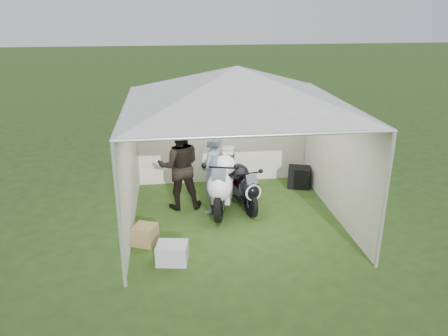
{
  "coord_description": "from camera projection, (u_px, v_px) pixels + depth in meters",
  "views": [
    {
      "loc": [
        -1.23,
        -7.71,
        4.0
      ],
      "look_at": [
        -0.19,
        0.35,
        0.95
      ],
      "focal_mm": 35.0,
      "sensor_mm": 36.0,
      "label": 1
    }
  ],
  "objects": [
    {
      "name": "equipment_box",
      "position": [
        299.0,
        177.0,
        10.14
      ],
      "size": [
        0.58,
        0.52,
        0.49
      ],
      "primitive_type": "cube",
      "rotation": [
        0.0,
        0.0,
        -0.3
      ],
      "color": "black",
      "rests_on": "ground"
    },
    {
      "name": "motorcycle_black",
      "position": [
        241.0,
        184.0,
        9.1
      ],
      "size": [
        0.64,
        1.81,
        0.9
      ],
      "rotation": [
        0.0,
        0.0,
        0.21
      ],
      "color": "black",
      "rests_on": "ground"
    },
    {
      "name": "paddock_stand",
      "position": [
        228.0,
        186.0,
        9.97
      ],
      "size": [
        0.37,
        0.28,
        0.25
      ],
      "primitive_type": "cube",
      "rotation": [
        0.0,
        0.0,
        0.21
      ],
      "color": "#1B1CBA",
      "rests_on": "ground"
    },
    {
      "name": "person_blue_jacket",
      "position": [
        212.0,
        174.0,
        8.75
      ],
      "size": [
        0.63,
        0.72,
        1.65
      ],
      "primitive_type": "imported",
      "rotation": [
        0.0,
        0.0,
        -2.05
      ],
      "color": "slate",
      "rests_on": "ground"
    },
    {
      "name": "motorcycle_white",
      "position": [
        223.0,
        180.0,
        9.01
      ],
      "size": [
        0.86,
        2.19,
        1.1
      ],
      "rotation": [
        0.0,
        0.0,
        -0.25
      ],
      "color": "black",
      "rests_on": "ground"
    },
    {
      "name": "person_dark_jacket",
      "position": [
        179.0,
        166.0,
        8.9
      ],
      "size": [
        0.9,
        0.71,
        1.83
      ],
      "primitive_type": "imported",
      "rotation": [
        0.0,
        0.0,
        3.16
      ],
      "color": "black",
      "rests_on": "ground"
    },
    {
      "name": "canopy_tent",
      "position": [
        237.0,
        89.0,
        7.84
      ],
      "size": [
        5.66,
        5.66,
        3.0
      ],
      "color": "silver",
      "rests_on": "ground"
    },
    {
      "name": "ground",
      "position": [
        236.0,
        218.0,
        8.72
      ],
      "size": [
        80.0,
        80.0,
        0.0
      ],
      "primitive_type": "plane",
      "color": "#263C17",
      "rests_on": "ground"
    },
    {
      "name": "crate_0",
      "position": [
        172.0,
        253.0,
        7.18
      ],
      "size": [
        0.56,
        0.47,
        0.34
      ],
      "primitive_type": "cube",
      "rotation": [
        0.0,
        0.0,
        -0.17
      ],
      "color": "#B4B8BD",
      "rests_on": "ground"
    },
    {
      "name": "crate_1",
      "position": [
        145.0,
        235.0,
        7.75
      ],
      "size": [
        0.5,
        0.5,
        0.34
      ],
      "primitive_type": "cube",
      "rotation": [
        0.0,
        0.0,
        -0.4
      ],
      "color": "olive",
      "rests_on": "ground"
    }
  ]
}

